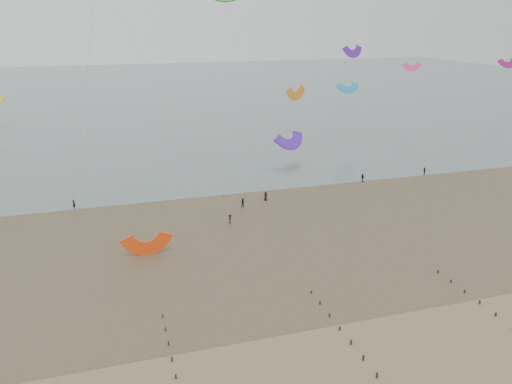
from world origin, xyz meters
TOP-DOWN VIEW (x-y plane):
  - ground at (0.00, 0.00)m, footprint 500.00×500.00m
  - sea_and_shore at (-4.08, 34.40)m, footprint 500.00×665.00m
  - kitesurfer_lead at (-24.96, 50.72)m, footprint 0.72×0.69m
  - kitesurfers at (11.41, 45.71)m, footprint 96.18×23.59m
  - grounded_kite at (-14.18, 28.58)m, footprint 6.25×4.96m
  - kites_airborne at (-11.36, 92.94)m, footprint 244.60×99.48m

SIDE VIEW (x-z plane):
  - ground at x=0.00m, z-range 0.00..0.00m
  - grounded_kite at x=-14.18m, z-range -1.67..1.67m
  - sea_and_shore at x=-4.08m, z-range -0.01..0.02m
  - kitesurfers at x=11.41m, z-range -0.06..1.71m
  - kitesurfer_lead at x=-24.96m, z-range 0.00..1.66m
  - kites_airborne at x=-11.36m, z-range 1.72..42.83m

